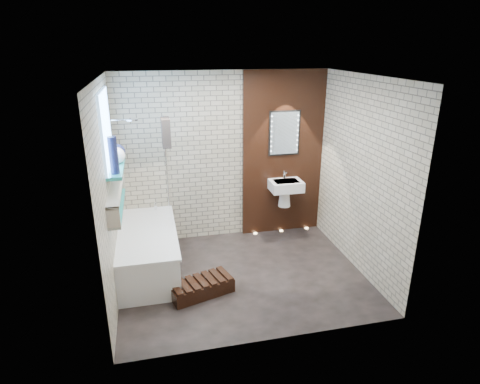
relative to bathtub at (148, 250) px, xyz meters
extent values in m
plane|color=black|center=(1.22, -0.45, -0.29)|extent=(3.20, 3.20, 0.00)
cube|color=tan|center=(1.22, 0.85, 1.01)|extent=(3.20, 0.04, 2.60)
cube|color=tan|center=(1.22, -1.75, 1.01)|extent=(3.20, 0.04, 2.60)
cube|color=tan|center=(-0.38, -0.45, 1.01)|extent=(0.04, 2.60, 2.60)
cube|color=tan|center=(2.82, -0.45, 1.01)|extent=(0.04, 2.60, 2.60)
plane|color=white|center=(1.22, -0.45, 2.31)|extent=(3.20, 3.20, 0.00)
cube|color=black|center=(2.17, 0.82, 1.01)|extent=(1.30, 0.06, 2.60)
cube|color=#7FADE0|center=(-0.36, -0.10, 1.71)|extent=(0.03, 1.00, 0.90)
cube|color=teal|center=(-0.29, -0.10, 1.24)|extent=(0.18, 1.00, 0.04)
cube|color=teal|center=(-0.31, -0.30, 0.79)|extent=(0.14, 1.30, 0.03)
cube|color=#B2A899|center=(-0.31, -0.30, 1.02)|extent=(0.14, 1.30, 0.03)
cube|color=#B2A899|center=(-0.31, -0.94, 0.91)|extent=(0.14, 0.03, 0.26)
cube|color=#B2A899|center=(-0.31, 0.33, 0.91)|extent=(0.14, 0.03, 0.26)
cube|color=white|center=(0.00, 0.00, -0.02)|extent=(0.75, 1.70, 0.55)
cube|color=white|center=(0.00, 0.00, 0.27)|extent=(0.79, 1.74, 0.03)
cylinder|color=silver|center=(0.15, 0.73, 0.35)|extent=(0.04, 0.04, 0.12)
cube|color=white|center=(0.35, 0.44, 0.99)|extent=(0.01, 0.78, 1.40)
cube|color=#282220|center=(0.35, 0.28, 1.56)|extent=(0.11, 0.29, 0.38)
cylinder|color=silver|center=(-0.08, 0.50, 1.71)|extent=(0.18, 0.18, 0.02)
cube|color=white|center=(2.17, 0.61, 0.56)|extent=(0.50, 0.36, 0.16)
cone|color=white|center=(2.17, 0.66, 0.34)|extent=(0.20, 0.20, 0.28)
cylinder|color=silver|center=(2.17, 0.71, 0.71)|extent=(0.03, 0.03, 0.14)
cube|color=black|center=(2.17, 0.78, 1.36)|extent=(0.50, 0.02, 0.70)
cube|color=silver|center=(2.17, 0.77, 1.36)|extent=(0.45, 0.01, 0.65)
cube|color=black|center=(0.62, -0.75, -0.20)|extent=(0.84, 0.55, 0.17)
cylinder|color=#925516|center=(-0.31, -0.60, 0.86)|extent=(0.05, 0.05, 0.10)
cylinder|color=maroon|center=(-0.31, -0.65, 0.87)|extent=(0.05, 0.05, 0.12)
cylinder|color=maroon|center=(-0.31, 0.10, 0.88)|extent=(0.06, 0.06, 0.14)
sphere|color=white|center=(-0.28, -0.02, 1.36)|extent=(0.21, 0.21, 0.21)
sphere|color=#151A3A|center=(-0.28, 0.17, 1.36)|extent=(0.20, 0.20, 0.20)
cylinder|color=#151A3A|center=(-0.28, -0.44, 1.47)|extent=(0.10, 0.10, 0.43)
cylinder|color=#FFD899|center=(1.72, 0.75, -0.29)|extent=(0.06, 0.06, 0.01)
cylinder|color=#FFD899|center=(2.17, 0.75, -0.29)|extent=(0.06, 0.06, 0.01)
cylinder|color=#FFD899|center=(2.62, 0.75, -0.29)|extent=(0.06, 0.06, 0.01)
camera|label=1|loc=(0.13, -5.09, 2.67)|focal=30.39mm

